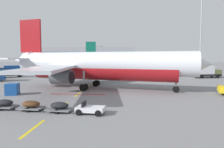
# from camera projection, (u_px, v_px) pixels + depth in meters

# --- Properties ---
(ground) EXTENTS (400.00, 400.00, 0.00)m
(ground) POSITION_uv_depth(u_px,v_px,m) (193.00, 81.00, 45.14)
(ground) COLOR slate
(apron_paint_markings) EXTENTS (8.00, 94.41, 0.01)m
(apron_paint_markings) POSITION_uv_depth(u_px,v_px,m) (94.00, 81.00, 44.34)
(apron_paint_markings) COLOR yellow
(apron_paint_markings) RESTS_ON ground
(airliner_foreground) EXTENTS (34.46, 33.61, 12.20)m
(airliner_foreground) POSITION_uv_depth(u_px,v_px,m) (98.00, 65.00, 33.48)
(airliner_foreground) COLOR silver
(airliner_foreground) RESTS_ON ground
(airliner_mid_left) EXTENTS (35.65, 35.35, 12.49)m
(airliner_mid_left) POSITION_uv_depth(u_px,v_px,m) (61.00, 60.00, 90.84)
(airliner_mid_left) COLOR silver
(airliner_mid_left) RESTS_ON ground
(catering_truck) EXTENTS (7.37, 3.96, 3.14)m
(catering_truck) POSITION_uv_depth(u_px,v_px,m) (206.00, 72.00, 52.01)
(catering_truck) COLOR black
(catering_truck) RESTS_ON ground
(ground_power_truck) EXTENTS (7.10, 6.01, 3.14)m
(ground_power_truck) POSITION_uv_depth(u_px,v_px,m) (11.00, 71.00, 53.76)
(ground_power_truck) COLOR black
(ground_power_truck) RESTS_ON ground
(baggage_train) EXTENTS (11.69, 3.01, 1.14)m
(baggage_train) POSITION_uv_depth(u_px,v_px,m) (45.00, 106.00, 19.46)
(baggage_train) COLOR silver
(baggage_train) RESTS_ON ground
(uld_cargo_container) EXTENTS (1.89, 1.85, 1.60)m
(uld_cargo_container) POSITION_uv_depth(u_px,v_px,m) (12.00, 89.00, 28.14)
(uld_cargo_container) COLOR #194C9E
(uld_cargo_container) RESTS_ON ground
(apron_light_mast_far) EXTENTS (1.80, 1.80, 24.49)m
(apron_light_mast_far) POSITION_uv_depth(u_px,v_px,m) (201.00, 26.00, 64.24)
(apron_light_mast_far) COLOR slate
(apron_light_mast_far) RESTS_ON ground
(terminal_satellite) EXTENTS (81.06, 27.21, 14.80)m
(terminal_satellite) POSITION_uv_depth(u_px,v_px,m) (83.00, 56.00, 161.98)
(terminal_satellite) COLOR gray
(terminal_satellite) RESTS_ON ground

